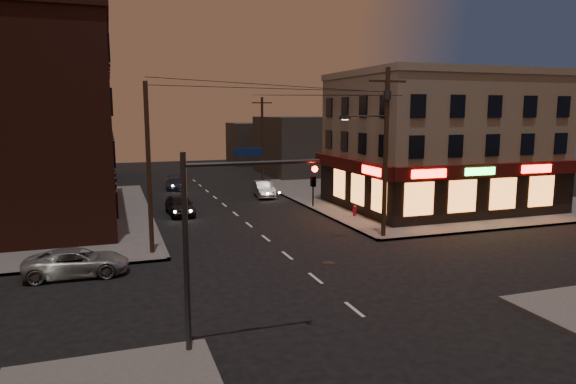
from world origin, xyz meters
name	(u,v)px	position (x,y,z in m)	size (l,w,h in m)	color
ground	(316,278)	(0.00, 0.00, 0.00)	(120.00, 120.00, 0.00)	black
sidewalk_ne	(419,194)	(18.00, 19.00, 0.07)	(24.00, 28.00, 0.15)	#514F4C
pizza_building	(439,141)	(15.93, 13.43, 5.35)	(15.85, 12.85, 10.50)	gray
brick_apartment	(20,126)	(-14.50, 19.00, 6.65)	(12.00, 20.00, 13.00)	#461E16
bg_building_ne_a	(305,146)	(14.00, 38.00, 3.50)	(10.00, 12.00, 7.00)	#3F3D3A
bg_building_nw	(70,144)	(-13.00, 42.00, 4.00)	(9.00, 10.00, 8.00)	#3F3D3A
bg_building_ne_b	(258,143)	(12.00, 52.00, 3.00)	(8.00, 8.00, 6.00)	#3F3D3A
utility_pole_main	(384,143)	(6.68, 5.80, 5.76)	(4.20, 0.44, 10.00)	#382619
utility_pole_far	(262,140)	(6.80, 32.00, 4.65)	(0.26, 0.26, 9.00)	#382619
utility_pole_west	(149,169)	(-6.80, 6.50, 4.65)	(0.24, 0.24, 9.00)	#382619
traffic_signal	(219,223)	(-5.57, -5.60, 4.16)	(4.49, 0.32, 6.47)	#333538
suv_cross	(77,262)	(-10.38, 4.00, 0.64)	(2.14, 4.64, 1.29)	gray
sedan_near	(180,205)	(-3.98, 17.07, 0.76)	(1.78, 4.43, 1.51)	black
sedan_mid	(264,189)	(4.25, 22.85, 0.71)	(1.50, 4.29, 1.41)	gray
sedan_far	(174,184)	(-2.86, 30.11, 0.58)	(1.63, 4.01, 1.16)	#191F33
fire_hydrant	(354,210)	(7.80, 11.73, 0.57)	(0.35, 0.35, 0.76)	maroon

